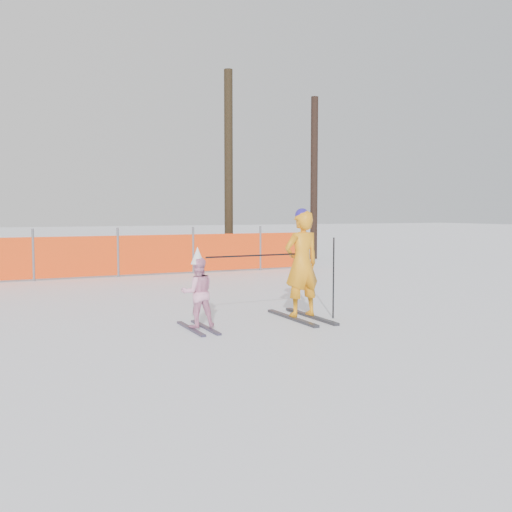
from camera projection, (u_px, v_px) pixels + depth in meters
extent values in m
plane|color=white|center=(271.00, 330.00, 7.97)|extent=(120.00, 120.00, 0.00)
cube|color=black|center=(292.00, 318.00, 8.74)|extent=(0.09, 1.47, 0.04)
cube|color=black|center=(311.00, 316.00, 8.88)|extent=(0.09, 1.47, 0.04)
imported|color=orange|center=(302.00, 264.00, 8.75)|extent=(0.62, 0.43, 1.62)
sphere|color=#291B96|center=(302.00, 215.00, 8.69)|extent=(0.21, 0.21, 0.21)
cube|color=black|center=(191.00, 329.00, 7.96)|extent=(0.09, 1.06, 0.03)
cube|color=black|center=(205.00, 327.00, 8.06)|extent=(0.09, 1.06, 0.03)
imported|color=#FFA6CF|center=(198.00, 292.00, 7.97)|extent=(0.51, 0.42, 0.98)
cone|color=white|center=(197.00, 255.00, 7.93)|extent=(0.19, 0.19, 0.24)
cylinder|color=black|center=(333.00, 278.00, 8.78)|extent=(0.02, 0.02, 1.25)
cylinder|color=black|center=(252.00, 256.00, 8.33)|extent=(1.47, 0.09, 0.02)
cylinder|color=#595960|center=(33.00, 255.00, 13.52)|extent=(0.06, 0.06, 1.25)
cylinder|color=#595960|center=(118.00, 252.00, 14.38)|extent=(0.06, 0.06, 1.25)
cylinder|color=#595960|center=(193.00, 250.00, 15.24)|extent=(0.06, 0.06, 1.25)
cylinder|color=#595960|center=(260.00, 248.00, 16.10)|extent=(0.06, 0.06, 1.25)
cube|color=#FF430D|center=(23.00, 258.00, 13.43)|extent=(15.53, 0.03, 1.00)
cylinder|color=black|center=(229.00, 168.00, 17.47)|extent=(0.26, 0.26, 5.96)
cylinder|color=black|center=(314.00, 179.00, 19.84)|extent=(0.25, 0.25, 5.61)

